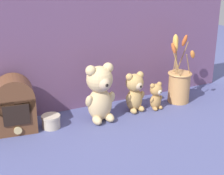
{
  "coord_description": "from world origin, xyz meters",
  "views": [
    {
      "loc": [
        -0.59,
        -1.19,
        0.63
      ],
      "look_at": [
        0.0,
        0.02,
        0.13
      ],
      "focal_mm": 55.0,
      "sensor_mm": 36.0,
      "label": 1
    }
  ],
  "objects_px": {
    "flower_vase": "(179,83)",
    "decorative_tin_tall": "(51,121)",
    "teddy_bear_small": "(156,95)",
    "teddy_bear_large": "(100,92)",
    "teddy_bear_medium": "(135,91)",
    "vintage_radio": "(15,104)"
  },
  "relations": [
    {
      "from": "teddy_bear_medium",
      "to": "decorative_tin_tall",
      "type": "relative_size",
      "value": 2.37
    },
    {
      "from": "teddy_bear_small",
      "to": "decorative_tin_tall",
      "type": "relative_size",
      "value": 1.66
    },
    {
      "from": "teddy_bear_medium",
      "to": "vintage_radio",
      "type": "distance_m",
      "value": 0.51
    },
    {
      "from": "teddy_bear_large",
      "to": "teddy_bear_medium",
      "type": "bearing_deg",
      "value": 7.32
    },
    {
      "from": "flower_vase",
      "to": "decorative_tin_tall",
      "type": "relative_size",
      "value": 4.32
    },
    {
      "from": "teddy_bear_small",
      "to": "decorative_tin_tall",
      "type": "height_order",
      "value": "teddy_bear_small"
    },
    {
      "from": "teddy_bear_large",
      "to": "teddy_bear_small",
      "type": "bearing_deg",
      "value": -0.3
    },
    {
      "from": "teddy_bear_large",
      "to": "decorative_tin_tall",
      "type": "height_order",
      "value": "teddy_bear_large"
    },
    {
      "from": "teddy_bear_medium",
      "to": "teddy_bear_small",
      "type": "xyz_separation_m",
      "value": [
        0.09,
        -0.02,
        -0.03
      ]
    },
    {
      "from": "teddy_bear_small",
      "to": "vintage_radio",
      "type": "xyz_separation_m",
      "value": [
        -0.6,
        0.07,
        0.04
      ]
    },
    {
      "from": "teddy_bear_small",
      "to": "vintage_radio",
      "type": "bearing_deg",
      "value": 173.49
    },
    {
      "from": "teddy_bear_medium",
      "to": "decorative_tin_tall",
      "type": "height_order",
      "value": "teddy_bear_medium"
    },
    {
      "from": "teddy_bear_large",
      "to": "teddy_bear_small",
      "type": "xyz_separation_m",
      "value": [
        0.27,
        -0.0,
        -0.06
      ]
    },
    {
      "from": "teddy_bear_large",
      "to": "teddy_bear_medium",
      "type": "height_order",
      "value": "teddy_bear_large"
    },
    {
      "from": "flower_vase",
      "to": "decorative_tin_tall",
      "type": "height_order",
      "value": "flower_vase"
    },
    {
      "from": "teddy_bear_large",
      "to": "flower_vase",
      "type": "bearing_deg",
      "value": 3.34
    },
    {
      "from": "flower_vase",
      "to": "decorative_tin_tall",
      "type": "distance_m",
      "value": 0.62
    },
    {
      "from": "teddy_bear_large",
      "to": "teddy_bear_medium",
      "type": "relative_size",
      "value": 1.37
    },
    {
      "from": "flower_vase",
      "to": "teddy_bear_large",
      "type": "bearing_deg",
      "value": -176.66
    },
    {
      "from": "vintage_radio",
      "to": "decorative_tin_tall",
      "type": "relative_size",
      "value": 2.91
    },
    {
      "from": "teddy_bear_small",
      "to": "decorative_tin_tall",
      "type": "bearing_deg",
      "value": 176.86
    },
    {
      "from": "teddy_bear_medium",
      "to": "flower_vase",
      "type": "relative_size",
      "value": 0.55
    }
  ]
}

